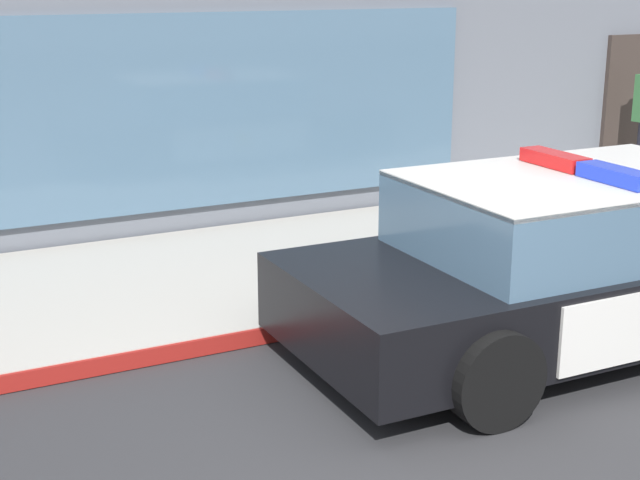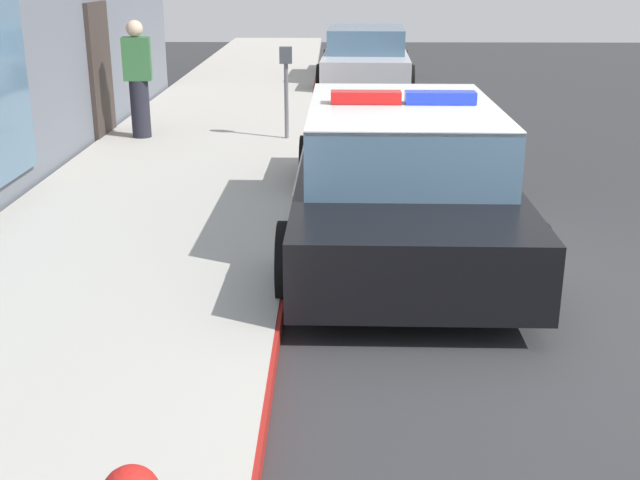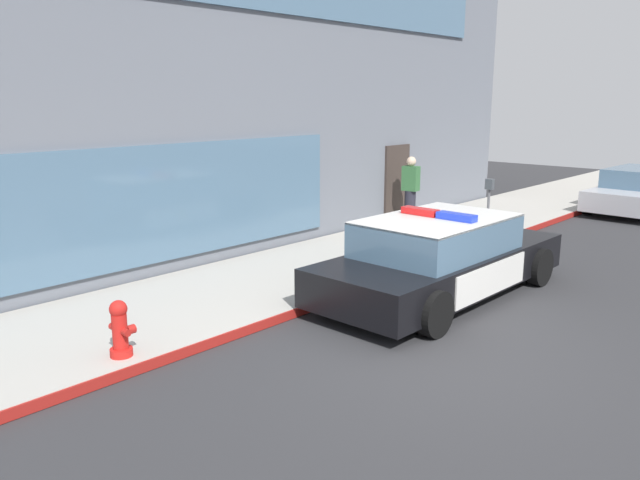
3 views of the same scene
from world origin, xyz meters
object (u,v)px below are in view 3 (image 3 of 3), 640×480
at_px(police_cruiser, 441,257).
at_px(fire_hydrant, 120,329).
at_px(pedestrian_on_sidewalk, 410,190).
at_px(parking_meter, 489,197).

xyz_separation_m(police_cruiser, fire_hydrant, (-5.16, 1.39, -0.18)).
height_order(police_cruiser, pedestrian_on_sidewalk, pedestrian_on_sidewalk).
bearing_deg(police_cruiser, pedestrian_on_sidewalk, 40.50).
bearing_deg(parking_meter, police_cruiser, -162.33).
bearing_deg(police_cruiser, parking_meter, 18.50).
height_order(fire_hydrant, pedestrian_on_sidewalk, pedestrian_on_sidewalk).
distance_m(police_cruiser, pedestrian_on_sidewalk, 5.54).
xyz_separation_m(pedestrian_on_sidewalk, parking_meter, (-0.05, -2.19, 0.07)).
bearing_deg(fire_hydrant, police_cruiser, -15.12).
relative_size(police_cruiser, fire_hydrant, 7.11).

